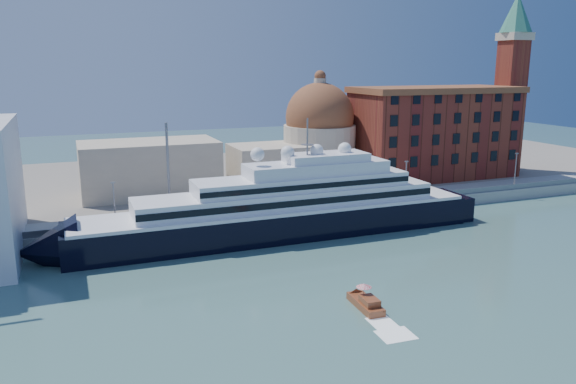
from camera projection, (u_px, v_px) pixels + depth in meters
name	position (u px, v px, depth m)	size (l,w,h in m)	color
ground	(347.00, 278.00, 82.69)	(400.00, 400.00, 0.00)	#3A6563
quay	(269.00, 214.00, 113.24)	(180.00, 10.00, 2.50)	gray
land	(218.00, 178.00, 150.48)	(260.00, 72.00, 2.00)	slate
quay_fence	(277.00, 210.00, 108.76)	(180.00, 0.10, 1.20)	slate
superyacht	(266.00, 215.00, 100.96)	(83.55, 11.58, 24.97)	black
water_taxi	(366.00, 303.00, 72.11)	(2.63, 6.94, 3.25)	maroon
warehouse	(434.00, 132.00, 145.47)	(43.00, 19.00, 23.25)	maroon
campanile	(512.00, 72.00, 150.79)	(8.40, 8.40, 47.00)	maroon
church	(261.00, 149.00, 134.91)	(66.00, 18.00, 25.50)	beige
lamp_posts	(209.00, 178.00, 105.23)	(120.80, 2.40, 18.00)	slate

